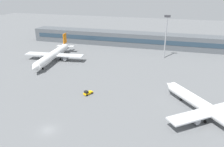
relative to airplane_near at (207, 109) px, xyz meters
name	(u,v)px	position (x,y,z in m)	size (l,w,h in m)	color
ground_plane	(96,78)	(-43.89, 20.52, -3.18)	(400.00, 400.00, 0.00)	slate
terminal_building	(126,39)	(-43.89, 81.10, 1.33)	(132.77, 12.13, 9.00)	#4C5156
airplane_near	(207,109)	(0.00, 0.00, 0.00)	(29.63, 34.65, 10.42)	white
airplane_mid	(53,55)	(-73.91, 36.72, 0.30)	(32.30, 46.10, 11.39)	white
baggage_tug_yellow	(88,93)	(-41.27, 4.43, -2.38)	(3.06, 3.88, 1.75)	#F2B20C
floodlight_tower_west	(166,34)	(-17.00, 59.13, 10.63)	(3.20, 0.80, 23.65)	gray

